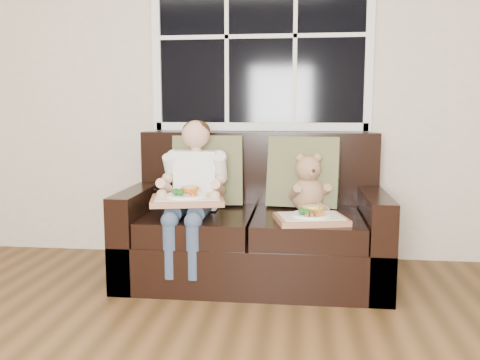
# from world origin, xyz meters

# --- Properties ---
(window_back) EXTENTS (1.62, 0.04, 1.37)m
(window_back) POSITION_xyz_m (0.58, 2.48, 1.65)
(window_back) COLOR black
(window_back) RESTS_ON room_walls
(loveseat) EXTENTS (1.70, 0.92, 0.96)m
(loveseat) POSITION_xyz_m (0.58, 2.02, 0.31)
(loveseat) COLOR black
(loveseat) RESTS_ON ground
(pillow_left) EXTENTS (0.51, 0.29, 0.50)m
(pillow_left) POSITION_xyz_m (0.23, 2.17, 0.69)
(pillow_left) COLOR olive
(pillow_left) RESTS_ON loveseat
(pillow_right) EXTENTS (0.51, 0.28, 0.50)m
(pillow_right) POSITION_xyz_m (0.90, 2.17, 0.69)
(pillow_right) COLOR olive
(pillow_right) RESTS_ON loveseat
(child) EXTENTS (0.41, 0.60, 0.93)m
(child) POSITION_xyz_m (0.19, 1.89, 0.66)
(child) COLOR white
(child) RESTS_ON loveseat
(teddy_bear) EXTENTS (0.28, 0.33, 0.40)m
(teddy_bear) POSITION_xyz_m (0.93, 2.06, 0.61)
(teddy_bear) COLOR tan
(teddy_bear) RESTS_ON loveseat
(tray_left) EXTENTS (0.51, 0.43, 0.10)m
(tray_left) POSITION_xyz_m (0.18, 1.72, 0.58)
(tray_left) COLOR #A06B48
(tray_left) RESTS_ON child
(tray_right) EXTENTS (0.47, 0.40, 0.09)m
(tray_right) POSITION_xyz_m (0.95, 1.70, 0.48)
(tray_right) COLOR #A06B48
(tray_right) RESTS_ON loveseat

